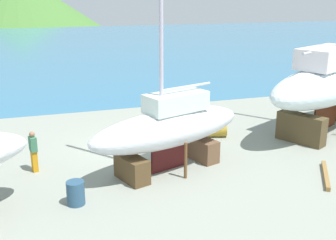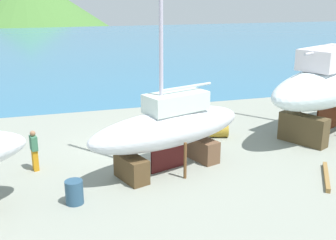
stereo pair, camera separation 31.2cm
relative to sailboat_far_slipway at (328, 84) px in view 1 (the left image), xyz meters
name	(u,v)px [view 1 (the left image)]	position (x,y,z in m)	size (l,w,h in m)	color
ground_plane	(151,173)	(-9.94, -2.34, -2.51)	(40.98, 40.98, 0.00)	gray
sea_water	(62,46)	(-9.94, 42.72, -2.51)	(163.90, 70.27, 0.01)	teal
headland_hill	(19,14)	(-16.81, 149.98, -2.51)	(88.91, 88.91, 29.10)	#487935
sailboat_far_slipway	(328,84)	(0.00, 0.00, 0.00)	(10.12, 6.93, 14.78)	#4A3926
sailboat_mid_port	(169,128)	(-9.13, -2.18, -0.75)	(7.24, 4.07, 10.89)	brown
worker	(34,151)	(-14.30, -0.70, -1.65)	(0.33, 0.48, 1.66)	orange
barrel_tipped_left	(158,120)	(-7.99, 3.25, -2.08)	(0.64, 0.64, 0.85)	brown
barrel_tipped_right	(76,193)	(-13.05, -4.01, -2.10)	(0.61, 0.61, 0.83)	#2B4E6A
barrel_by_slipway	(180,117)	(-6.56, 3.68, -2.19)	(0.64, 0.64, 0.94)	brown
barrel_ochre	(217,130)	(-5.60, 0.93, -2.18)	(0.65, 0.65, 0.91)	olive
timber_long_aft	(326,175)	(-3.63, -4.82, -2.42)	(2.63, 0.16, 0.17)	olive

